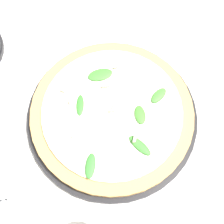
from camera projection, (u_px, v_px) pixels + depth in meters
ground_plane at (98, 113)px, 0.60m from camera, size 6.00×6.00×0.00m
pizza_arugula_main at (112, 115)px, 0.58m from camera, size 0.32×0.32×0.05m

